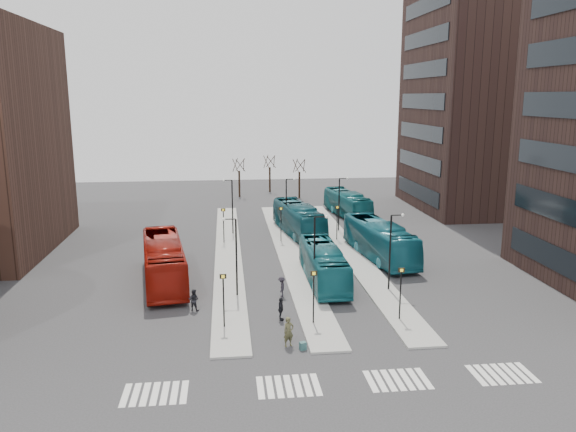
{
  "coord_description": "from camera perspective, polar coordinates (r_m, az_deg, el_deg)",
  "views": [
    {
      "loc": [
        -4.09,
        -23.22,
        15.18
      ],
      "look_at": [
        1.22,
        23.96,
        5.0
      ],
      "focal_mm": 35.0,
      "sensor_mm": 36.0,
      "label": 1
    }
  ],
  "objects": [
    {
      "name": "ground",
      "position": [
        28.04,
        3.21,
        -20.69
      ],
      "size": [
        160.0,
        160.0,
        0.0
      ],
      "primitive_type": "plane",
      "color": "#2C2C2F",
      "rests_on": "ground"
    },
    {
      "name": "island_left",
      "position": [
        55.32,
        -6.1,
        -3.81
      ],
      "size": [
        2.5,
        45.0,
        0.15
      ],
      "primitive_type": "cube",
      "color": "gray",
      "rests_on": "ground"
    },
    {
      "name": "island_mid",
      "position": [
        55.65,
        0.1,
        -3.65
      ],
      "size": [
        2.5,
        45.0,
        0.15
      ],
      "primitive_type": "cube",
      "color": "gray",
      "rests_on": "ground"
    },
    {
      "name": "island_right",
      "position": [
        56.62,
        6.16,
        -3.44
      ],
      "size": [
        2.5,
        45.0,
        0.15
      ],
      "primitive_type": "cube",
      "color": "gray",
      "rests_on": "ground"
    },
    {
      "name": "suitcase",
      "position": [
        35.13,
        1.52,
        -13.06
      ],
      "size": [
        0.47,
        0.41,
        0.49
      ],
      "primitive_type": "cube",
      "rotation": [
        0.0,
        0.0,
        0.3
      ],
      "color": "navy",
      "rests_on": "ground"
    },
    {
      "name": "red_bus",
      "position": [
        47.66,
        -12.52,
        -4.47
      ],
      "size": [
        4.94,
        13.39,
        3.64
      ],
      "primitive_type": "imported",
      "rotation": [
        0.0,
        0.0,
        0.15
      ],
      "color": "maroon",
      "rests_on": "ground"
    },
    {
      "name": "teal_bus_a",
      "position": [
        46.66,
        3.61,
        -4.88
      ],
      "size": [
        2.71,
        11.29,
        3.14
      ],
      "primitive_type": "imported",
      "rotation": [
        0.0,
        0.0,
        -0.01
      ],
      "color": "#16636E",
      "rests_on": "ground"
    },
    {
      "name": "teal_bus_b",
      "position": [
        62.39,
        1.07,
        -0.34
      ],
      "size": [
        4.72,
        12.76,
        3.47
      ],
      "primitive_type": "imported",
      "rotation": [
        0.0,
        0.0,
        0.15
      ],
      "color": "#114E59",
      "rests_on": "ground"
    },
    {
      "name": "teal_bus_c",
      "position": [
        54.1,
        9.29,
        -2.43
      ],
      "size": [
        4.44,
        12.88,
        3.51
      ],
      "primitive_type": "imported",
      "rotation": [
        0.0,
        0.0,
        0.12
      ],
      "color": "#166171",
      "rests_on": "ground"
    },
    {
      "name": "teal_bus_d",
      "position": [
        72.55,
        6.04,
        1.25
      ],
      "size": [
        4.23,
        11.76,
        3.2
      ],
      "primitive_type": "imported",
      "rotation": [
        0.0,
        0.0,
        0.14
      ],
      "color": "#145F66",
      "rests_on": "ground"
    },
    {
      "name": "traveller",
      "position": [
        35.29,
        0.06,
        -11.68
      ],
      "size": [
        0.81,
        0.68,
        1.9
      ],
      "primitive_type": "imported",
      "rotation": [
        0.0,
        0.0,
        0.39
      ],
      "color": "#4B4A2D",
      "rests_on": "ground"
    },
    {
      "name": "commuter_a",
      "position": [
        41.37,
        -9.56,
        -8.41
      ],
      "size": [
        0.94,
        0.83,
        1.61
      ],
      "primitive_type": "imported",
      "rotation": [
        0.0,
        0.0,
        2.81
      ],
      "color": "black",
      "rests_on": "ground"
    },
    {
      "name": "commuter_b",
      "position": [
        39.1,
        -0.73,
        -9.43
      ],
      "size": [
        0.58,
        1.03,
        1.65
      ],
      "primitive_type": "imported",
      "rotation": [
        0.0,
        0.0,
        1.38
      ],
      "color": "black",
      "rests_on": "ground"
    },
    {
      "name": "commuter_c",
      "position": [
        43.5,
        -0.66,
        -7.2
      ],
      "size": [
        0.72,
        1.1,
        1.59
      ],
      "primitive_type": "imported",
      "rotation": [
        0.0,
        0.0,
        4.58
      ],
      "color": "black",
      "rests_on": "ground"
    },
    {
      "name": "crosswalk_stripes",
      "position": [
        31.7,
        5.21,
        -16.54
      ],
      "size": [
        22.35,
        2.4,
        0.01
      ],
      "color": "silver",
      "rests_on": "ground"
    },
    {
      "name": "tower_far",
      "position": [
        81.62,
        20.21,
        11.25
      ],
      "size": [
        20.12,
        20.0,
        30.0
      ],
      "color": "#2F1E1A",
      "rests_on": "ground"
    },
    {
      "name": "sign_poles",
      "position": [
        48.28,
        0.58,
        -3.24
      ],
      "size": [
        12.45,
        22.12,
        3.65
      ],
      "color": "black",
      "rests_on": "ground"
    },
    {
      "name": "lamp_posts",
      "position": [
        52.94,
        1.04,
        -0.56
      ],
      "size": [
        14.04,
        20.24,
        6.12
      ],
      "color": "black",
      "rests_on": "ground"
    },
    {
      "name": "bare_trees",
      "position": [
        87.05,
        -1.91,
        3.87
      ],
      "size": [
        10.97,
        8.14,
        5.9
      ],
      "color": "black",
      "rests_on": "ground"
    }
  ]
}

